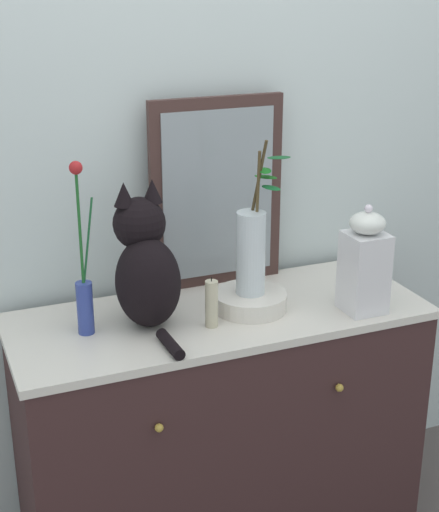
# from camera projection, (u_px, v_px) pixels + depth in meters

# --- Properties ---
(wall_back) EXTENTS (4.40, 0.08, 2.60)m
(wall_back) POSITION_uv_depth(u_px,v_px,m) (181.00, 137.00, 2.42)
(wall_back) COLOR silver
(wall_back) RESTS_ON ground_plane
(sideboard) EXTENTS (1.25, 0.51, 0.83)m
(sideboard) POSITION_uv_depth(u_px,v_px,m) (220.00, 431.00, 2.45)
(sideboard) COLOR #392222
(sideboard) RESTS_ON ground_plane
(mirror_leaning) EXTENTS (0.44, 0.03, 0.60)m
(mirror_leaning) POSITION_uv_depth(u_px,v_px,m) (217.00, 193.00, 2.42)
(mirror_leaning) COLOR #402925
(mirror_leaning) RESTS_ON sideboard
(cat_sitting) EXTENTS (0.19, 0.38, 0.41)m
(cat_sitting) POSITION_uv_depth(u_px,v_px,m) (146.00, 265.00, 2.18)
(cat_sitting) COLOR black
(cat_sitting) RESTS_ON sideboard
(vase_slim_green) EXTENTS (0.06, 0.05, 0.50)m
(vase_slim_green) POSITION_uv_depth(u_px,v_px,m) (84.00, 288.00, 2.13)
(vase_slim_green) COLOR #304091
(vase_slim_green) RESTS_ON sideboard
(bowl_porcelain) EXTENTS (0.22, 0.22, 0.05)m
(bowl_porcelain) POSITION_uv_depth(u_px,v_px,m) (250.00, 301.00, 2.32)
(bowl_porcelain) COLOR silver
(bowl_porcelain) RESTS_ON sideboard
(vase_glass_clear) EXTENTS (0.17, 0.12, 0.47)m
(vase_glass_clear) POSITION_uv_depth(u_px,v_px,m) (252.00, 250.00, 2.26)
(vase_glass_clear) COLOR silver
(vase_glass_clear) RESTS_ON bowl_porcelain
(jar_lidded_porcelain) EXTENTS (0.12, 0.12, 0.33)m
(jar_lidded_porcelain) POSITION_uv_depth(u_px,v_px,m) (365.00, 264.00, 2.27)
(jar_lidded_porcelain) COLOR silver
(jar_lidded_porcelain) RESTS_ON sideboard
(candle_pillar) EXTENTS (0.04, 0.04, 0.15)m
(candle_pillar) POSITION_uv_depth(u_px,v_px,m) (212.00, 304.00, 2.19)
(candle_pillar) COLOR #C3B899
(candle_pillar) RESTS_ON sideboard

